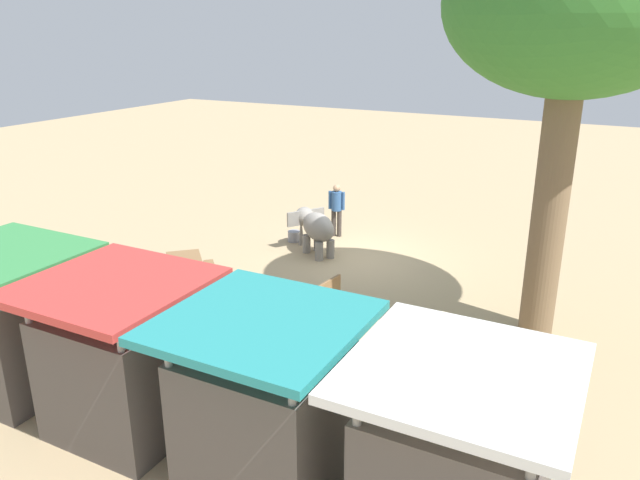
{
  "coord_description": "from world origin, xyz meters",
  "views": [
    {
      "loc": [
        -6.48,
        14.5,
        6.03
      ],
      "look_at": [
        0.51,
        1.12,
        0.8
      ],
      "focal_mm": 34.42,
      "sensor_mm": 36.0,
      "label": 1
    }
  ],
  "objects": [
    {
      "name": "ground_plane",
      "position": [
        0.0,
        0.0,
        0.0
      ],
      "size": [
        60.0,
        60.0,
        0.0
      ],
      "primitive_type": "plane",
      "color": "tan"
    },
    {
      "name": "elephant",
      "position": [
        1.18,
        0.14,
        0.78
      ],
      "size": [
        1.67,
        1.53,
        1.22
      ],
      "rotation": [
        0.0,
        0.0,
        5.72
      ],
      "color": "gray",
      "rests_on": "ground_plane"
    },
    {
      "name": "person_handler",
      "position": [
        1.32,
        -1.51,
        0.95
      ],
      "size": [
        0.5,
        0.32,
        1.62
      ],
      "rotation": [
        0.0,
        0.0,
        1.74
      ],
      "color": "#3F3833",
      "rests_on": "ground_plane"
    },
    {
      "name": "shade_tree_main",
      "position": [
        -5.14,
        2.2,
        6.33
      ],
      "size": [
        4.72,
        4.33,
        8.13
      ],
      "color": "brown",
      "rests_on": "ground_plane"
    },
    {
      "name": "wooden_bench",
      "position": [
        -0.86,
        3.85,
        0.47
      ],
      "size": [
        0.56,
        1.44,
        0.88
      ],
      "rotation": [
        0.0,
        0.0,
        4.59
      ],
      "color": "olive",
      "rests_on": "ground_plane"
    },
    {
      "name": "picnic_table_near",
      "position": [
        2.7,
        3.9,
        0.59
      ],
      "size": [
        2.11,
        2.11,
        0.78
      ],
      "rotation": [
        0.0,
        0.0,
        5.48
      ],
      "color": "olive",
      "rests_on": "ground_plane"
    },
    {
      "name": "market_stall_white",
      "position": [
        -5.15,
        8.56,
        1.14
      ],
      "size": [
        2.5,
        2.5,
        2.52
      ],
      "color": "#59514C",
      "rests_on": "ground_plane"
    },
    {
      "name": "market_stall_teal",
      "position": [
        -2.55,
        8.56,
        1.14
      ],
      "size": [
        2.5,
        2.5,
        2.52
      ],
      "color": "#59514C",
      "rests_on": "ground_plane"
    },
    {
      "name": "market_stall_red",
      "position": [
        0.05,
        8.56,
        1.14
      ],
      "size": [
        2.5,
        2.5,
        2.52
      ],
      "color": "#59514C",
      "rests_on": "ground_plane"
    },
    {
      "name": "market_stall_green",
      "position": [
        2.65,
        8.56,
        1.14
      ],
      "size": [
        2.5,
        2.5,
        2.52
      ],
      "color": "#59514C",
      "rests_on": "ground_plane"
    },
    {
      "name": "feed_bucket",
      "position": [
        2.22,
        -0.47,
        0.16
      ],
      "size": [
        0.36,
        0.36,
        0.32
      ],
      "primitive_type": "cylinder",
      "color": "gray",
      "rests_on": "ground_plane"
    }
  ]
}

